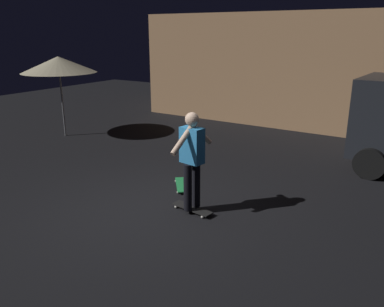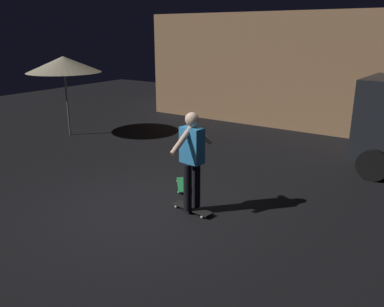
# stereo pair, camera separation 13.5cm
# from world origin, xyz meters

# --- Properties ---
(ground_plane) EXTENTS (28.00, 28.00, 0.00)m
(ground_plane) POSITION_xyz_m (0.00, 0.00, 0.00)
(ground_plane) COLOR black
(low_building) EXTENTS (11.36, 3.83, 3.55)m
(low_building) POSITION_xyz_m (0.30, 8.82, 1.78)
(low_building) COLOR #AD7F56
(low_building) RESTS_ON ground_plane
(patio_umbrella) EXTENTS (2.10, 2.10, 2.30)m
(patio_umbrella) POSITION_xyz_m (-5.30, 2.69, 2.07)
(patio_umbrella) COLOR slate
(patio_umbrella) RESTS_ON ground_plane
(skateboard_ridden) EXTENTS (0.80, 0.31, 0.07)m
(skateboard_ridden) POSITION_xyz_m (0.66, 0.39, 0.06)
(skateboard_ridden) COLOR black
(skateboard_ridden) RESTS_ON ground_plane
(skateboard_spare) EXTENTS (0.64, 0.74, 0.07)m
(skateboard_spare) POSITION_xyz_m (-0.11, 1.18, 0.06)
(skateboard_spare) COLOR green
(skateboard_spare) RESTS_ON ground_plane
(skater) EXTENTS (0.41, 0.98, 1.67)m
(skater) POSITION_xyz_m (0.66, 0.39, 1.04)
(skater) COLOR black
(skater) RESTS_ON skateboard_ridden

